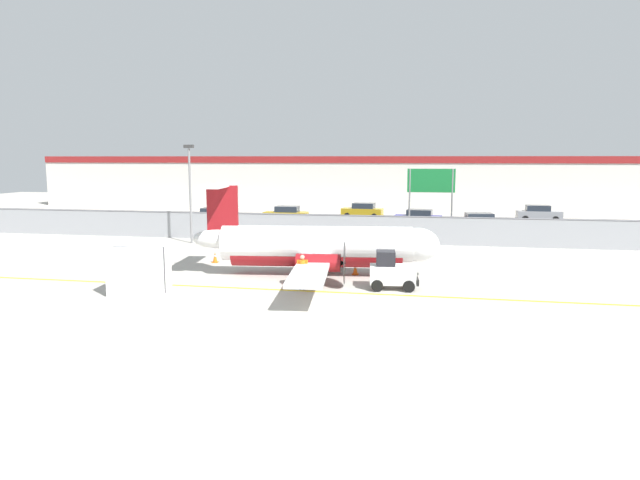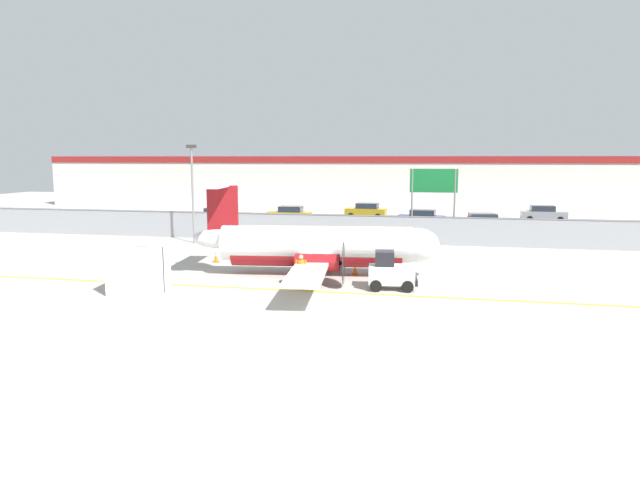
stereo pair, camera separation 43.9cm
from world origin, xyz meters
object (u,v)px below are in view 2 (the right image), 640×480
parked_car_2 (366,211)px  apron_light_pole (192,185)px  ground_crew_worker (301,270)px  traffic_cone_near_right (216,257)px  parked_car_3 (421,218)px  parked_car_0 (219,216)px  parked_car_1 (290,214)px  traffic_cone_near_left (355,269)px  commuter_airplane (321,246)px  baggage_tug (391,272)px  cargo_container (139,269)px  parked_car_4 (484,223)px  highway_sign (434,187)px  parked_car_5 (543,214)px

parked_car_2 → apron_light_pole: bearing=65.3°
ground_crew_worker → apron_light_pole: size_ratio=0.23×
ground_crew_worker → traffic_cone_near_right: ground_crew_worker is taller
parked_car_3 → apron_light_pole: size_ratio=0.60×
parked_car_0 → parked_car_1: size_ratio=1.00×
apron_light_pole → traffic_cone_near_left: bearing=-34.4°
commuter_airplane → parked_car_1: 24.84m
commuter_airplane → ground_crew_worker: (-0.26, -3.40, -0.65)m
baggage_tug → parked_car_3: size_ratio=0.56×
traffic_cone_near_left → parked_car_0: parked_car_0 is taller
traffic_cone_near_left → parked_car_3: bearing=82.3°
parked_car_1 → baggage_tug: bearing=113.2°
parked_car_0 → apron_light_pole: size_ratio=0.58×
commuter_airplane → parked_car_0: size_ratio=3.80×
traffic_cone_near_left → cargo_container: bearing=-147.2°
parked_car_0 → parked_car_4: (23.87, -0.60, 0.00)m
ground_crew_worker → cargo_container: bearing=93.7°
highway_sign → parked_car_0: bearing=163.8°
traffic_cone_near_left → parked_car_2: 28.35m
apron_light_pole → parked_car_1: bearing=74.5°
traffic_cone_near_right → parked_car_2: size_ratio=0.15×
parked_car_2 → parked_car_5: size_ratio=1.03×
parked_car_4 → parked_car_2: bearing=132.8°
parked_car_5 → apron_light_pole: size_ratio=0.58×
traffic_cone_near_right → parked_car_0: parked_car_0 is taller
cargo_container → traffic_cone_near_right: 8.15m
traffic_cone_near_right → apron_light_pole: size_ratio=0.09×
baggage_tug → parked_car_4: size_ratio=0.55×
traffic_cone_near_right → parked_car_3: parked_car_3 is taller
parked_car_1 → parked_car_0: bearing=26.7°
parked_car_0 → parked_car_4: size_ratio=0.96×
parked_car_5 → baggage_tug: bearing=-110.8°
parked_car_1 → parked_car_5: (24.23, 5.69, 0.00)m
parked_car_0 → parked_car_4: same height
parked_car_4 → cargo_container: bearing=-132.9°
parked_car_5 → parked_car_1: bearing=-166.3°
ground_crew_worker → parked_car_5: bearing=-39.2°
traffic_cone_near_left → parked_car_5: (14.55, 28.66, 0.58)m
parked_car_3 → parked_car_5: same height
ground_crew_worker → parked_car_4: same height
apron_light_pole → traffic_cone_near_right: bearing=-57.3°
parked_car_1 → apron_light_pole: bearing=73.2°
traffic_cone_near_right → parked_car_3: bearing=59.1°
parked_car_3 → parked_car_0: bearing=12.3°
parked_car_2 → parked_car_3: same height
baggage_tug → parked_car_0: baggage_tug is taller
ground_crew_worker → commuter_airplane: bearing=-16.6°
traffic_cone_near_left → parked_car_1: (-9.69, 22.97, 0.58)m
cargo_container → parked_car_2: cargo_container is taller
baggage_tug → traffic_cone_near_right: size_ratio=3.80×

